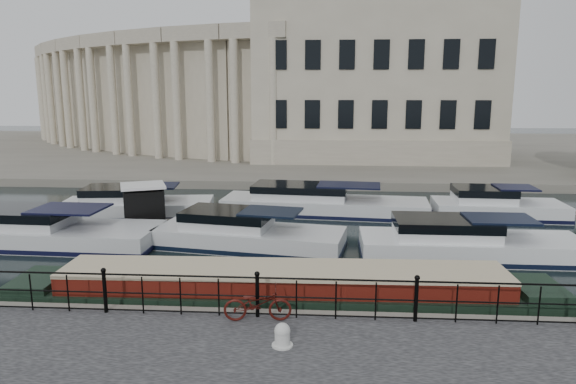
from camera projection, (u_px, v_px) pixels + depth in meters
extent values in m
plane|color=black|center=(267.00, 302.00, 15.50)|extent=(160.00, 160.00, 0.00)
cube|color=#6B665B|center=(307.00, 150.00, 53.65)|extent=(120.00, 42.00, 0.55)
cylinder|color=black|center=(105.00, 292.00, 13.35)|extent=(0.10, 0.10, 1.10)
sphere|color=black|center=(103.00, 270.00, 13.24)|extent=(0.14, 0.14, 0.14)
cylinder|color=black|center=(257.00, 296.00, 13.09)|extent=(0.10, 0.10, 1.10)
sphere|color=black|center=(257.00, 274.00, 12.97)|extent=(0.14, 0.14, 0.14)
cylinder|color=black|center=(416.00, 300.00, 12.83)|extent=(0.10, 0.10, 1.10)
sphere|color=black|center=(417.00, 278.00, 12.71)|extent=(0.14, 0.14, 0.14)
cylinder|color=black|center=(257.00, 278.00, 12.99)|extent=(24.00, 0.05, 0.05)
cylinder|color=black|center=(257.00, 296.00, 13.09)|extent=(24.00, 0.04, 0.04)
cylinder|color=black|center=(258.00, 314.00, 13.18)|extent=(24.00, 0.04, 0.04)
cube|color=#ADA38C|center=(372.00, 77.00, 45.99)|extent=(20.00, 14.00, 14.00)
cube|color=#9E937F|center=(370.00, 144.00, 47.14)|extent=(20.30, 14.30, 2.00)
cube|color=#ADA38C|center=(264.00, 95.00, 43.00)|extent=(5.73, 4.06, 11.00)
cube|color=#9E937F|center=(255.00, 31.00, 40.18)|extent=(5.62, 2.73, 1.20)
cylinder|color=#ADA38C|center=(273.00, 102.00, 40.23)|extent=(0.70, 0.70, 9.80)
cylinder|color=#ADA38C|center=(234.00, 102.00, 41.14)|extent=(0.70, 0.70, 9.80)
cube|color=#ADA38C|center=(209.00, 94.00, 44.71)|extent=(5.90, 4.56, 11.00)
cube|color=#9E937F|center=(195.00, 34.00, 41.97)|extent=(5.62, 3.30, 1.20)
cylinder|color=#ADA38C|center=(210.00, 102.00, 41.87)|extent=(0.70, 0.70, 9.80)
cylinder|color=#ADA38C|center=(177.00, 102.00, 43.14)|extent=(0.70, 0.70, 9.80)
cube|color=#ADA38C|center=(163.00, 94.00, 46.98)|extent=(5.99, 4.99, 11.00)
cube|color=#9E937F|center=(144.00, 37.00, 44.35)|extent=(5.55, 3.83, 1.20)
cylinder|color=#ADA38C|center=(156.00, 102.00, 44.11)|extent=(0.70, 0.70, 9.80)
cylinder|color=#ADA38C|center=(129.00, 101.00, 45.72)|extent=(0.70, 0.70, 9.80)
cube|color=#ADA38C|center=(126.00, 94.00, 49.78)|extent=(5.99, 5.36, 11.00)
cube|color=#9E937F|center=(104.00, 40.00, 47.28)|extent=(5.40, 4.29, 1.20)
cylinder|color=#ADA38C|center=(113.00, 101.00, 46.91)|extent=(0.70, 0.70, 9.80)
cylinder|color=#ADA38C|center=(93.00, 101.00, 48.85)|extent=(0.70, 0.70, 9.80)
cube|color=#ADA38C|center=(98.00, 94.00, 53.06)|extent=(5.91, 5.64, 11.00)
cube|color=#9E937F|center=(75.00, 44.00, 50.71)|extent=(5.16, 4.70, 1.20)
cylinder|color=#ADA38C|center=(81.00, 101.00, 50.24)|extent=(0.70, 0.70, 9.80)
cylinder|color=#ADA38C|center=(67.00, 100.00, 52.47)|extent=(0.70, 0.70, 9.80)
cube|color=#ADA38C|center=(79.00, 94.00, 56.78)|extent=(5.74, 5.85, 11.00)
cube|color=#9E937F|center=(56.00, 47.00, 54.61)|extent=(4.86, 5.04, 1.20)
cylinder|color=#ADA38C|center=(59.00, 100.00, 54.05)|extent=(0.70, 0.70, 9.80)
cylinder|color=#ADA38C|center=(51.00, 100.00, 56.55)|extent=(0.70, 0.70, 9.80)
cube|color=#ADA38C|center=(68.00, 94.00, 60.89)|extent=(5.49, 5.97, 11.00)
cube|color=#9E937F|center=(45.00, 51.00, 58.90)|extent=(4.48, 5.30, 1.20)
cylinder|color=#ADA38C|center=(46.00, 99.00, 58.29)|extent=(0.70, 0.70, 9.80)
cylinder|color=#ADA38C|center=(42.00, 99.00, 61.01)|extent=(0.70, 0.70, 9.80)
cube|color=#ADA38C|center=(63.00, 94.00, 65.32)|extent=(5.16, 6.00, 11.00)
cube|color=#9E937F|center=(42.00, 54.00, 63.54)|extent=(4.04, 5.49, 1.20)
cylinder|color=#ADA38C|center=(41.00, 99.00, 62.89)|extent=(0.70, 0.70, 9.80)
cylinder|color=#ADA38C|center=(41.00, 99.00, 65.80)|extent=(0.70, 0.70, 9.80)
cube|color=#ADA38C|center=(64.00, 94.00, 70.01)|extent=(4.76, 5.95, 11.00)
cube|color=#9E937F|center=(45.00, 56.00, 68.44)|extent=(3.54, 5.60, 1.20)
cylinder|color=#ADA38C|center=(42.00, 98.00, 67.79)|extent=(0.70, 0.70, 9.80)
cylinder|color=#ADA38C|center=(45.00, 98.00, 70.84)|extent=(0.70, 0.70, 9.80)
imported|color=#400F0B|center=(258.00, 304.00, 12.88)|extent=(1.76, 0.75, 0.90)
cylinder|color=silver|center=(282.00, 338.00, 11.63)|extent=(0.35, 0.35, 0.37)
sphere|color=silver|center=(282.00, 331.00, 11.59)|extent=(0.37, 0.37, 0.37)
cylinder|color=silver|center=(282.00, 345.00, 11.66)|extent=(0.49, 0.49, 0.03)
cube|color=black|center=(283.00, 303.00, 15.12)|extent=(16.17, 2.50, 0.97)
cube|color=#55130C|center=(283.00, 283.00, 15.00)|extent=(12.94, 2.11, 0.75)
cube|color=#C6B48F|center=(283.00, 270.00, 14.92)|extent=(12.94, 2.17, 0.11)
cube|color=#6B665B|center=(145.00, 228.00, 23.71)|extent=(3.26, 3.03, 0.22)
cube|color=black|center=(144.00, 206.00, 23.51)|extent=(2.29, 2.29, 1.58)
cube|color=white|center=(143.00, 186.00, 23.33)|extent=(2.52, 2.52, 0.11)
cube|color=silver|center=(46.00, 240.00, 21.31)|extent=(9.49, 3.42, 1.20)
cube|color=black|center=(46.00, 242.00, 21.33)|extent=(9.59, 3.45, 0.18)
cube|color=silver|center=(19.00, 219.00, 21.27)|extent=(4.31, 2.67, 0.90)
cube|color=black|center=(69.00, 209.00, 20.94)|extent=(2.89, 2.25, 0.08)
cube|color=silver|center=(249.00, 243.00, 20.89)|extent=(7.95, 3.88, 1.20)
cube|color=black|center=(249.00, 245.00, 20.91)|extent=(8.03, 3.92, 0.18)
cube|color=silver|center=(228.00, 221.00, 20.94)|extent=(3.74, 2.70, 0.90)
cube|color=black|center=(271.00, 212.00, 20.42)|extent=(2.56, 2.20, 0.08)
cube|color=white|center=(470.00, 252.00, 19.62)|extent=(8.34, 2.73, 1.20)
cube|color=black|center=(470.00, 254.00, 19.64)|extent=(8.42, 2.76, 0.18)
cube|color=white|center=(445.00, 230.00, 19.54)|extent=(3.76, 2.21, 0.90)
cube|color=black|center=(500.00, 219.00, 19.29)|extent=(2.51, 1.88, 0.08)
cube|color=silver|center=(138.00, 212.00, 26.32)|extent=(7.74, 3.54, 1.20)
cube|color=black|center=(138.00, 213.00, 26.33)|extent=(7.82, 3.58, 0.18)
cube|color=silver|center=(120.00, 196.00, 26.11)|extent=(3.60, 2.59, 0.90)
cube|color=black|center=(155.00, 186.00, 26.10)|extent=(2.45, 2.13, 0.08)
cube|color=silver|center=(324.00, 210.00, 26.73)|extent=(10.76, 3.87, 1.20)
cube|color=black|center=(324.00, 211.00, 26.74)|extent=(10.86, 3.91, 0.18)
cube|color=silver|center=(300.00, 193.00, 26.77)|extent=(4.95, 2.78, 0.90)
cube|color=black|center=(349.00, 185.00, 26.26)|extent=(3.34, 2.29, 0.08)
cube|color=white|center=(498.00, 213.00, 25.98)|extent=(6.44, 2.91, 1.20)
cube|color=black|center=(497.00, 215.00, 25.99)|extent=(6.50, 2.94, 0.18)
cube|color=white|center=(483.00, 197.00, 25.90)|extent=(2.94, 2.28, 0.90)
cube|color=black|center=(515.00, 187.00, 25.64)|extent=(1.98, 1.92, 0.08)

